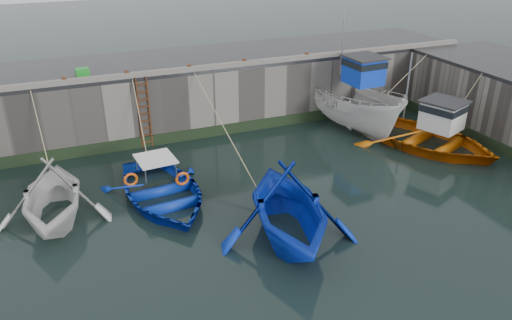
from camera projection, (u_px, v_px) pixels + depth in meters
name	position (u px, v px, depth m)	size (l,w,h in m)	color
ground	(283.00, 262.00, 14.69)	(120.00, 120.00, 0.00)	black
quay_back	(175.00, 93.00, 24.47)	(30.00, 5.00, 3.00)	slate
road_back	(173.00, 61.00, 23.79)	(30.00, 5.00, 0.16)	black
kerb_back	(186.00, 70.00, 21.76)	(30.00, 0.30, 0.20)	slate
algae_back	(191.00, 135.00, 22.89)	(30.00, 0.08, 0.50)	black
ladder	(144.00, 113.00, 21.59)	(0.51, 0.08, 3.20)	#3F1E0F
boat_near_white	(56.00, 219.00, 16.85)	(4.00, 4.64, 2.44)	silver
boat_near_white_rope	(52.00, 173.00, 19.94)	(0.04, 3.53, 3.10)	tan
boat_near_blue	(163.00, 199.00, 18.03)	(3.94, 5.51, 1.14)	#0B2EAE
boat_near_blue_rope	(143.00, 159.00, 21.15)	(0.04, 3.60, 3.10)	tan
boat_near_blacktrim	(287.00, 236.00, 15.91)	(4.61, 5.34, 2.81)	#0C2EBE
boat_near_blacktrim_rope	(228.00, 165.00, 20.63)	(0.04, 6.83, 3.10)	tan
boat_far_white	(353.00, 105.00, 24.01)	(3.01, 7.09, 5.69)	silver
boat_far_orange	(427.00, 137.00, 22.16)	(6.70, 7.76, 4.35)	orange
fish_crate	(82.00, 72.00, 21.17)	(0.54, 0.39, 0.32)	green
bollard_a	(64.00, 81.00, 20.10)	(0.18, 0.18, 0.28)	#3F1E0F
bollard_b	(127.00, 74.00, 20.96)	(0.18, 0.18, 0.28)	#3F1E0F
bollard_c	(189.00, 68.00, 21.89)	(0.18, 0.18, 0.28)	#3F1E0F
bollard_d	(244.00, 62.00, 22.79)	(0.18, 0.18, 0.28)	#3F1E0F
bollard_e	(307.00, 55.00, 23.89)	(0.18, 0.18, 0.28)	#3F1E0F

